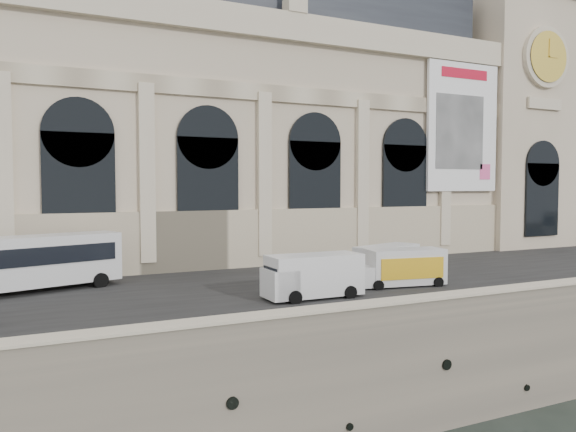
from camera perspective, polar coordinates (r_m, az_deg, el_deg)
name	(u,v)px	position (r m, az deg, el deg)	size (l,w,h in m)	color
quay	(207,279)	(61.22, -8.24, -6.38)	(160.00, 70.00, 6.00)	gray
street	(294,281)	(41.47, 0.63, -6.64)	(160.00, 24.00, 0.06)	#2D2D2D
parapet	(409,309)	(30.18, 12.22, -9.25)	(160.00, 1.40, 1.21)	gray
museum	(158,115)	(55.23, -13.05, 9.97)	(69.00, 18.70, 29.10)	beige
clock_pavilion	(495,100)	(73.40, 20.27, 11.03)	(13.00, 14.72, 36.70)	beige
bus_left	(21,262)	(40.23, -25.53, -4.26)	(12.93, 6.21, 3.75)	silver
van_b	(309,276)	(35.02, 2.14, -6.15)	(6.22, 2.64, 2.76)	silver
van_c	(384,263)	(42.48, 9.72, -4.69)	(6.19, 3.91, 2.58)	silver
box_truck	(400,268)	(39.99, 11.36, -5.18)	(6.78, 3.16, 2.63)	silver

